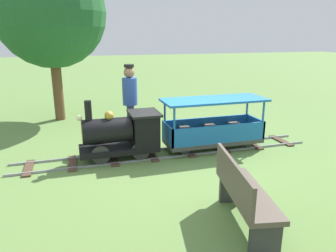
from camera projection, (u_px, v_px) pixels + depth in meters
name	position (u px, v px, depth m)	size (l,w,h in m)	color
ground_plane	(184.00, 152.00, 6.16)	(60.00, 60.00, 0.00)	#608442
track	(169.00, 153.00, 6.07)	(0.70, 5.70, 0.04)	gray
locomotive	(123.00, 133.00, 5.70)	(0.66, 1.45, 1.07)	black
passenger_car	(213.00, 128.00, 6.21)	(0.76, 2.00, 0.97)	#3F3F3F
conductor_person	(130.00, 97.00, 6.49)	(0.30, 0.30, 1.62)	#282D47
park_bench	(243.00, 194.00, 3.68)	(1.35, 0.64, 0.82)	brown
oak_tree_far	(50.00, 13.00, 7.78)	(2.72, 2.72, 4.08)	brown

